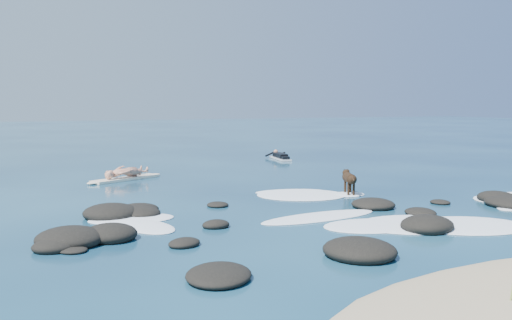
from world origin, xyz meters
name	(u,v)px	position (x,y,z in m)	size (l,w,h in m)	color
ground	(309,207)	(0.00, 0.00, 0.00)	(160.00, 160.00, 0.00)	#0A2642
reef_rocks	(315,220)	(-0.98, -1.95, 0.10)	(13.81, 7.39, 0.47)	black
breaking_foam	(397,209)	(1.99, -1.19, 0.01)	(13.76, 8.33, 0.12)	white
standing_surfer_rig	(125,160)	(-3.30, 7.52, 0.75)	(3.08, 1.84, 1.90)	#F8E7C6
paddling_surfer_rig	(280,156)	(5.28, 11.94, 0.14)	(1.14, 2.46, 0.42)	silver
dog	(349,178)	(2.12, 1.26, 0.52)	(0.59, 1.18, 0.78)	black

